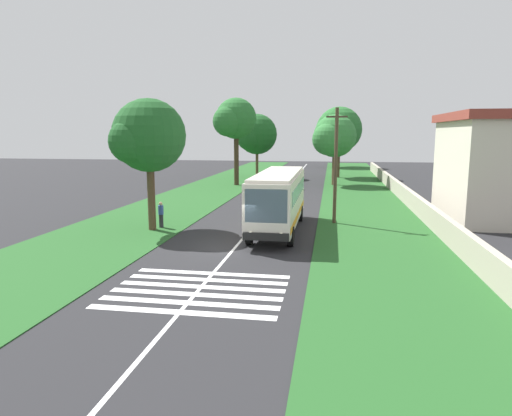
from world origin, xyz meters
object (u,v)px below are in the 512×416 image
at_px(roadside_tree_right_2, 333,137).
at_px(pedestrian, 161,214).
at_px(trailing_car_1, 274,180).
at_px(roadside_tree_left_0, 235,120).
at_px(roadside_tree_left_1, 149,138).
at_px(roadside_tree_left_2, 256,135).
at_px(roadside_tree_right_0, 335,131).
at_px(roadside_building, 497,166).
at_px(roadside_tree_right_1, 338,131).
at_px(coach_bus, 278,197).
at_px(utility_pole, 336,164).
at_px(trailing_car_0, 266,187).

xyz_separation_m(roadside_tree_right_2, pedestrian, (-27.42, 11.00, -4.79)).
height_order(trailing_car_1, roadside_tree_left_0, roadside_tree_left_0).
distance_m(roadside_tree_left_1, roadside_tree_left_2, 36.32).
bearing_deg(roadside_tree_right_0, roadside_tree_right_2, 179.38).
xyz_separation_m(trailing_car_1, roadside_building, (-18.47, -18.27, 3.16)).
bearing_deg(roadside_tree_left_0, roadside_tree_left_1, -179.84).
xyz_separation_m(roadside_tree_left_2, roadside_tree_right_1, (1.66, -11.28, 0.67)).
height_order(trailing_car_1, roadside_building, roadside_building).
height_order(coach_bus, pedestrian, coach_bus).
bearing_deg(coach_bus, roadside_tree_right_2, -7.03).
bearing_deg(trailing_car_1, roadside_tree_right_2, -73.35).
distance_m(roadside_tree_left_2, roadside_building, 36.39).
distance_m(roadside_tree_left_2, utility_pole, 34.15).
bearing_deg(roadside_tree_right_2, coach_bus, 172.97).
bearing_deg(coach_bus, utility_pole, -49.04).
height_order(trailing_car_0, roadside_tree_left_0, roadside_tree_left_0).
height_order(roadside_tree_right_1, roadside_building, roadside_tree_right_1).
relative_size(trailing_car_0, roadside_tree_left_2, 0.49).
relative_size(trailing_car_0, roadside_tree_left_0, 0.42).
xyz_separation_m(trailing_car_0, pedestrian, (-18.88, 4.20, 0.24)).
height_order(trailing_car_1, roadside_tree_right_2, roadside_tree_right_2).
bearing_deg(roadside_tree_left_1, roadside_tree_right_2, -22.17).
bearing_deg(roadside_tree_right_2, roadside_tree_left_1, 157.83).
bearing_deg(trailing_car_0, pedestrian, 167.45).
bearing_deg(roadside_tree_left_0, trailing_car_1, -91.69).
bearing_deg(roadside_tree_right_1, roadside_tree_left_2, 98.36).
distance_m(roadside_tree_right_2, utility_pole, 24.08).
xyz_separation_m(coach_bus, roadside_tree_right_1, (37.07, -4.02, 4.40)).
relative_size(trailing_car_1, roadside_tree_left_1, 0.52).
height_order(coach_bus, roadside_tree_left_0, roadside_tree_left_0).
bearing_deg(coach_bus, roadside_tree_left_2, 11.59).
relative_size(trailing_car_0, pedestrian, 2.54).
relative_size(roadside_tree_left_1, utility_pole, 1.06).
xyz_separation_m(trailing_car_1, roadside_tree_left_2, (10.36, 3.84, 5.21)).
bearing_deg(trailing_car_1, roadside_building, -135.31).
bearing_deg(trailing_car_0, roadside_tree_left_1, 166.68).
bearing_deg(utility_pole, roadside_tree_right_1, -0.86).
bearing_deg(roadside_tree_right_1, roadside_building, -160.45).
bearing_deg(roadside_tree_right_1, trailing_car_0, 158.03).
xyz_separation_m(roadside_tree_right_0, utility_pole, (-54.51, 0.16, -2.57)).
relative_size(trailing_car_0, roadside_building, 0.41).
bearing_deg(roadside_tree_right_2, roadside_building, -150.67).
bearing_deg(roadside_tree_left_2, trailing_car_0, -167.31).
bearing_deg(coach_bus, pedestrian, 92.62).
bearing_deg(roadside_tree_right_2, pedestrian, 158.15).
relative_size(roadside_tree_left_1, roadside_tree_right_0, 0.78).
bearing_deg(utility_pole, roadside_tree_right_0, -0.16).
xyz_separation_m(utility_pole, roadside_building, (3.54, -11.34, -0.24)).
bearing_deg(roadside_tree_right_2, trailing_car_0, 141.50).
xyz_separation_m(coach_bus, roadside_tree_left_1, (-0.90, 8.06, 3.70)).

